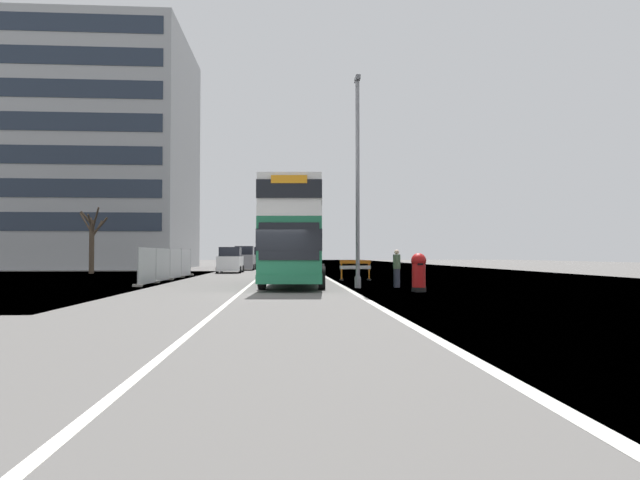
{
  "coord_description": "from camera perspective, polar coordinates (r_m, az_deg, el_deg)",
  "views": [
    {
      "loc": [
        0.53,
        -20.4,
        1.5
      ],
      "look_at": [
        2.09,
        4.32,
        2.2
      ],
      "focal_mm": 29.67,
      "sensor_mm": 36.0,
      "label": 1
    }
  ],
  "objects": [
    {
      "name": "car_receding_mid",
      "position": [
        53.09,
        -8.12,
        -2.04
      ],
      "size": [
        2.1,
        4.46,
        2.36
      ],
      "color": "slate",
      "rests_on": "ground"
    },
    {
      "name": "red_pillar_postbox",
      "position": [
        21.94,
        10.6,
        -3.26
      ],
      "size": [
        0.61,
        0.61,
        1.57
      ],
      "color": "black",
      "rests_on": "ground"
    },
    {
      "name": "bare_tree_far_verge_near",
      "position": [
        46.21,
        -23.38,
        0.01
      ],
      "size": [
        2.61,
        2.47,
        5.26
      ],
      "color": "#4C3D2D",
      "rests_on": "ground"
    },
    {
      "name": "double_decker_bus",
      "position": [
        26.45,
        -2.62,
        0.66
      ],
      "size": [
        3.38,
        11.54,
        4.79
      ],
      "color": "#1E6B47",
      "rests_on": "ground"
    },
    {
      "name": "lamppost_foreground",
      "position": [
        24.26,
        4.08,
        5.72
      ],
      "size": [
        0.29,
        0.7,
        9.68
      ],
      "color": "gray",
      "rests_on": "ground"
    },
    {
      "name": "backdrop_office_block",
      "position": [
        67.53,
        -25.0,
        8.46
      ],
      "size": [
        25.66,
        17.95,
        26.26
      ],
      "color": "#9EA0A3",
      "rests_on": "ground"
    },
    {
      "name": "bare_tree_far_verge_mid",
      "position": [
        59.67,
        -19.75,
        -0.96
      ],
      "size": [
        2.45,
        2.69,
        4.38
      ],
      "color": "#4C3D2D",
      "rests_on": "ground"
    },
    {
      "name": "ground",
      "position": [
        20.59,
        -3.32,
        -5.93
      ],
      "size": [
        140.0,
        280.0,
        0.1
      ],
      "color": "#565451"
    },
    {
      "name": "roadworks_barrier",
      "position": [
        31.14,
        3.83,
        -2.96
      ],
      "size": [
        1.88,
        0.73,
        1.19
      ],
      "color": "orange",
      "rests_on": "ground"
    },
    {
      "name": "car_oncoming_near",
      "position": [
        44.97,
        -9.63,
        -2.23
      ],
      "size": [
        2.03,
        4.31,
        2.15
      ],
      "color": "silver",
      "rests_on": "ground"
    },
    {
      "name": "bare_tree_far_verge_far",
      "position": [
        82.29,
        -13.89,
        -0.9
      ],
      "size": [
        3.01,
        2.71,
        4.97
      ],
      "color": "#4C3D2D",
      "rests_on": "ground"
    },
    {
      "name": "construction_site_fence",
      "position": [
        32.9,
        -15.9,
        -2.58
      ],
      "size": [
        0.44,
        13.8,
        1.92
      ],
      "color": "#A8AAAD",
      "rests_on": "ground"
    },
    {
      "name": "car_receding_far",
      "position": [
        60.01,
        -7.54,
        -1.98
      ],
      "size": [
        1.94,
        4.53,
        2.37
      ],
      "color": "black",
      "rests_on": "ground"
    },
    {
      "name": "pedestrian_at_kerb",
      "position": [
        24.65,
        8.28,
        -3.05
      ],
      "size": [
        0.34,
        0.34,
        1.74
      ],
      "color": "#2D3342",
      "rests_on": "ground"
    }
  ]
}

